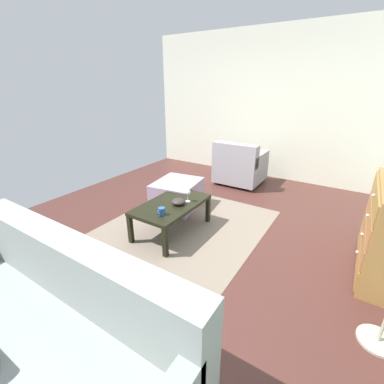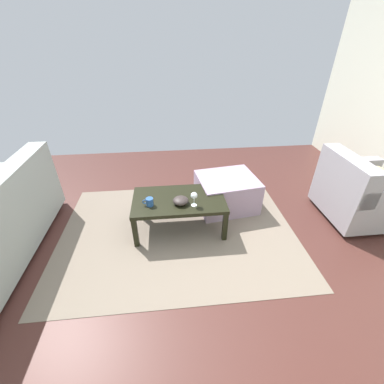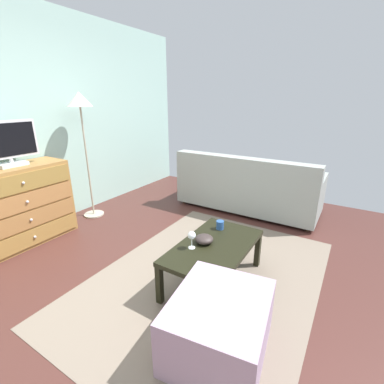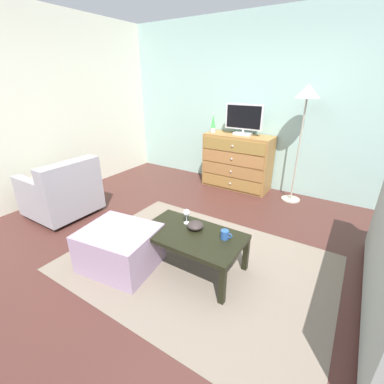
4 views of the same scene
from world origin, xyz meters
TOP-DOWN VIEW (x-y plane):
  - ground_plane at (0.00, 0.00)m, footprint 5.85×5.05m
  - wall_accent_rear at (0.00, 2.28)m, footprint 5.85×0.12m
  - wall_plain_left at (-2.68, 0.00)m, footprint 0.12×5.05m
  - area_rug at (0.20, -0.20)m, footprint 2.60×1.90m
  - dresser at (-0.33, 1.97)m, footprint 1.13×0.49m
  - tv at (-0.28, 2.00)m, footprint 0.62×0.18m
  - lava_lamp at (-0.80, 1.93)m, footprint 0.09×0.09m
  - coffee_table at (0.18, -0.28)m, footprint 0.99×0.57m
  - wine_glass at (0.03, -0.13)m, footprint 0.07×0.07m
  - mug at (0.49, -0.18)m, footprint 0.11×0.08m
  - bowl_decorative at (0.16, -0.18)m, footprint 0.16×0.16m
  - armchair at (-1.92, -0.27)m, footprint 0.80×0.81m
  - ottoman at (-0.44, -0.64)m, footprint 0.78×0.69m
  - standing_lamp at (0.63, 1.92)m, footprint 0.32×0.32m

SIDE VIEW (x-z plane):
  - ground_plane at x=0.00m, z-range -0.05..0.00m
  - area_rug at x=0.20m, z-range 0.00..0.01m
  - ottoman at x=-0.44m, z-range 0.00..0.41m
  - armchair at x=-1.92m, z-range -0.07..0.73m
  - coffee_table at x=0.18m, z-range 0.15..0.55m
  - bowl_decorative at x=0.16m, z-range 0.40..0.47m
  - mug at x=0.49m, z-range 0.40..0.48m
  - dresser at x=-0.33m, z-range 0.00..0.91m
  - wine_glass at x=0.03m, z-range 0.43..0.59m
  - lava_lamp at x=-0.80m, z-range 0.90..1.23m
  - tv at x=-0.28m, z-range 0.92..1.41m
  - wall_accent_rear at x=0.00m, z-range 0.00..2.71m
  - wall_plain_left at x=-2.68m, z-range 0.00..2.71m
  - standing_lamp at x=0.63m, z-range 0.61..2.31m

